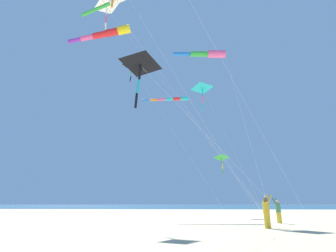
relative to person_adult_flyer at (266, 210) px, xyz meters
The scene contains 12 objects.
ground_plane 7.89m from the person_adult_flyer, 17.38° to the right, with size 600.00×600.00×0.00m, color #C6B58C.
ocean_water_strip 172.49m from the person_adult_flyer, ahead, with size 240.00×600.00×0.01m, color #285B7A.
person_adult_flyer is the anchor object (origin of this frame).
person_child_green_jacket 4.88m from the person_adult_flyer, 25.39° to the right, with size 0.65×0.60×1.82m.
kite_delta_orange_high_right 23.51m from the person_adult_flyer, 71.02° to the left, with size 1.94×14.92×20.92m.
kite_windsock_white_trailing 12.77m from the person_adult_flyer, 50.63° to the left, with size 4.90×7.93×13.64m.
kite_windsock_black_fish_shape 15.52m from the person_adult_flyer, 99.06° to the left, with size 7.73×14.48×13.52m.
kite_windsock_blue_topmost 20.28m from the person_adult_flyer, 25.09° to the left, with size 6.85×12.46×14.63m.
kite_delta_green_low_center 17.53m from the person_adult_flyer, 60.83° to the left, with size 5.53×8.88×14.79m.
kite_delta_checkered_midright 14.94m from the person_adult_flyer, 19.22° to the left, with size 8.93×4.31×13.50m.
kite_delta_teal_far_right 11.23m from the person_adult_flyer, 120.09° to the left, with size 7.39×10.48×9.22m.
kite_delta_long_streamer_left 15.33m from the person_adult_flyer, ahead, with size 5.54×4.41×7.02m.
Camera 1 is at (-24.07, 6.96, 1.40)m, focal length 27.55 mm.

